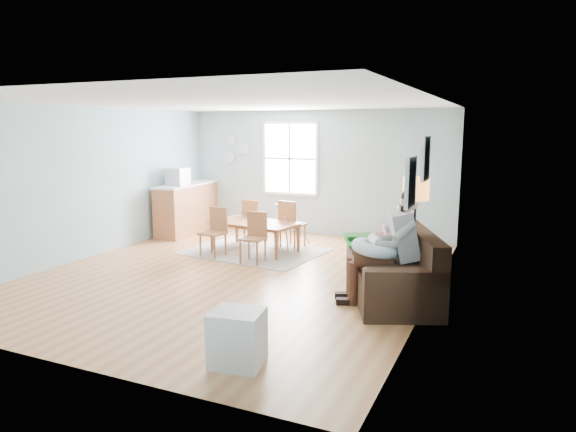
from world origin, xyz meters
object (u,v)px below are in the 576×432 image
at_px(toddler, 387,236).
at_px(baby_swing, 281,227).
at_px(father, 389,242).
at_px(chair_se, 255,234).
at_px(sofa, 395,271).
at_px(dining_table, 254,237).
at_px(storage_cube, 237,338).
at_px(monitor, 178,177).
at_px(chair_sw, 215,229).
at_px(counter, 187,208).
at_px(chair_nw, 253,219).
at_px(chair_ne, 290,221).
at_px(floor_lamp, 416,199).

bearing_deg(toddler, baby_swing, 142.94).
bearing_deg(father, chair_se, 156.35).
distance_m(sofa, dining_table, 3.30).
xyz_separation_m(father, baby_swing, (-2.71, 2.46, -0.44)).
bearing_deg(storage_cube, monitor, 130.65).
height_order(sofa, baby_swing, sofa).
relative_size(sofa, father, 1.65).
bearing_deg(chair_sw, monitor, 144.03).
xyz_separation_m(sofa, monitor, (-5.16, 2.10, 0.95)).
height_order(storage_cube, counter, counter).
height_order(dining_table, chair_nw, chair_nw).
relative_size(storage_cube, chair_ne, 0.60).
bearing_deg(baby_swing, floor_lamp, -37.48).
height_order(father, counter, father).
xyz_separation_m(chair_se, baby_swing, (-0.10, 1.32, -0.11)).
height_order(sofa, chair_sw, sofa).
bearing_deg(chair_sw, father, -19.77).
relative_size(dining_table, chair_se, 1.85).
relative_size(floor_lamp, chair_ne, 1.79).
bearing_deg(chair_nw, monitor, 179.55).
bearing_deg(father, chair_ne, 136.47).
bearing_deg(floor_lamp, monitor, 157.02).
xyz_separation_m(chair_se, chair_nw, (-0.72, 1.31, 0.01)).
distance_m(father, chair_nw, 4.15).
bearing_deg(chair_se, dining_table, 118.41).
distance_m(toddler, monitor, 5.38).
distance_m(sofa, toddler, 0.52).
xyz_separation_m(storage_cube, chair_se, (-1.68, 3.60, 0.22)).
xyz_separation_m(counter, baby_swing, (2.49, -0.38, -0.17)).
bearing_deg(sofa, floor_lamp, -35.81).
bearing_deg(monitor, counter, 97.40).
bearing_deg(chair_ne, chair_nw, 172.85).
height_order(floor_lamp, chair_sw, floor_lamp).
height_order(chair_sw, chair_se, chair_sw).
height_order(sofa, father, father).
bearing_deg(counter, monitor, -82.60).
bearing_deg(baby_swing, chair_se, -85.74).
bearing_deg(chair_nw, father, -36.35).
bearing_deg(baby_swing, chair_nw, -179.22).
distance_m(chair_se, baby_swing, 1.33).
relative_size(counter, baby_swing, 2.12).
height_order(chair_se, counter, counter).
xyz_separation_m(storage_cube, dining_table, (-2.04, 4.25, 0.01)).
height_order(father, storage_cube, father).
relative_size(chair_sw, chair_nw, 0.99).
xyz_separation_m(father, monitor, (-5.16, 2.47, 0.47)).
xyz_separation_m(toddler, floor_lamp, (0.45, -0.38, 0.60)).
bearing_deg(baby_swing, sofa, -37.65).
bearing_deg(floor_lamp, chair_ne, 141.60).
bearing_deg(chair_nw, chair_se, -61.22).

